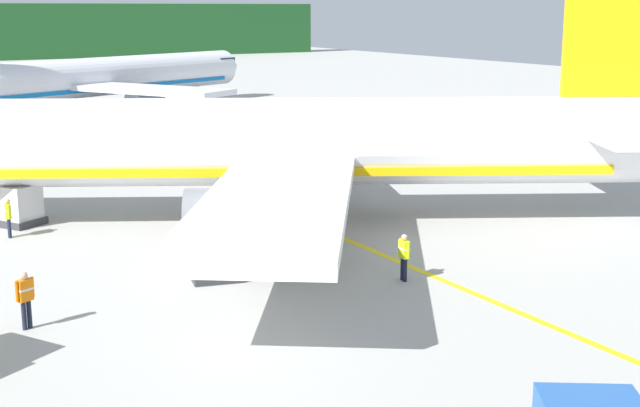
{
  "coord_description": "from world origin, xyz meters",
  "views": [
    {
      "loc": [
        14.44,
        -10.61,
        9.17
      ],
      "look_at": [
        30.6,
        17.24,
        2.01
      ],
      "focal_mm": 49.46,
      "sensor_mm": 36.0,
      "label": 1
    }
  ],
  "objects_px": {
    "crew_loader_right": "(404,253)",
    "cargo_container_mid": "(216,251)",
    "airliner_foreground": "(245,144)",
    "cargo_container_near": "(19,205)",
    "crew_supervisor": "(8,215)",
    "airliner_mid_apron": "(96,78)",
    "crew_loader_left": "(25,295)"
  },
  "relations": [
    {
      "from": "crew_loader_right",
      "to": "crew_loader_left",
      "type": "bearing_deg",
      "value": 171.99
    },
    {
      "from": "airliner_foreground",
      "to": "cargo_container_mid",
      "type": "bearing_deg",
      "value": -122.56
    },
    {
      "from": "cargo_container_mid",
      "to": "crew_loader_right",
      "type": "height_order",
      "value": "cargo_container_mid"
    },
    {
      "from": "crew_loader_left",
      "to": "crew_supervisor",
      "type": "height_order",
      "value": "crew_loader_left"
    },
    {
      "from": "airliner_foreground",
      "to": "airliner_mid_apron",
      "type": "bearing_deg",
      "value": 81.98
    },
    {
      "from": "cargo_container_mid",
      "to": "crew_supervisor",
      "type": "relative_size",
      "value": 1.26
    },
    {
      "from": "cargo_container_near",
      "to": "cargo_container_mid",
      "type": "relative_size",
      "value": 1.09
    },
    {
      "from": "cargo_container_mid",
      "to": "crew_loader_left",
      "type": "height_order",
      "value": "cargo_container_mid"
    },
    {
      "from": "airliner_mid_apron",
      "to": "crew_supervisor",
      "type": "relative_size",
      "value": 21.86
    },
    {
      "from": "airliner_foreground",
      "to": "cargo_container_near",
      "type": "distance_m",
      "value": 10.08
    },
    {
      "from": "crew_loader_right",
      "to": "cargo_container_mid",
      "type": "bearing_deg",
      "value": 147.03
    },
    {
      "from": "airliner_foreground",
      "to": "crew_supervisor",
      "type": "bearing_deg",
      "value": 167.72
    },
    {
      "from": "airliner_mid_apron",
      "to": "cargo_container_near",
      "type": "bearing_deg",
      "value": -110.7
    },
    {
      "from": "cargo_container_near",
      "to": "crew_supervisor",
      "type": "bearing_deg",
      "value": -112.57
    },
    {
      "from": "crew_loader_right",
      "to": "crew_supervisor",
      "type": "xyz_separation_m",
      "value": [
        -10.52,
        12.86,
        -0.02
      ]
    },
    {
      "from": "airliner_mid_apron",
      "to": "crew_supervisor",
      "type": "height_order",
      "value": "airliner_mid_apron"
    },
    {
      "from": "cargo_container_near",
      "to": "cargo_container_mid",
      "type": "distance_m",
      "value": 12.1
    },
    {
      "from": "crew_supervisor",
      "to": "airliner_foreground",
      "type": "bearing_deg",
      "value": -12.28
    },
    {
      "from": "cargo_container_mid",
      "to": "crew_supervisor",
      "type": "height_order",
      "value": "cargo_container_mid"
    },
    {
      "from": "crew_loader_left",
      "to": "crew_supervisor",
      "type": "bearing_deg",
      "value": 81.35
    },
    {
      "from": "airliner_foreground",
      "to": "cargo_container_mid",
      "type": "xyz_separation_m",
      "value": [
        -4.61,
        -7.22,
        -2.42
      ]
    },
    {
      "from": "crew_loader_left",
      "to": "airliner_foreground",
      "type": "bearing_deg",
      "value": 38.42
    },
    {
      "from": "airliner_foreground",
      "to": "crew_supervisor",
      "type": "distance_m",
      "value": 10.21
    },
    {
      "from": "cargo_container_near",
      "to": "crew_loader_left",
      "type": "relative_size",
      "value": 1.29
    },
    {
      "from": "crew_loader_right",
      "to": "crew_supervisor",
      "type": "distance_m",
      "value": 16.62
    },
    {
      "from": "airliner_foreground",
      "to": "cargo_container_near",
      "type": "relative_size",
      "value": 17.2
    },
    {
      "from": "cargo_container_mid",
      "to": "crew_loader_right",
      "type": "xyz_separation_m",
      "value": [
        5.44,
        -3.53,
        0.0
      ]
    },
    {
      "from": "airliner_foreground",
      "to": "airliner_mid_apron",
      "type": "relative_size",
      "value": 1.08
    },
    {
      "from": "airliner_mid_apron",
      "to": "cargo_container_mid",
      "type": "height_order",
      "value": "airliner_mid_apron"
    },
    {
      "from": "airliner_mid_apron",
      "to": "crew_loader_right",
      "type": "distance_m",
      "value": 54.99
    },
    {
      "from": "crew_loader_right",
      "to": "airliner_foreground",
      "type": "bearing_deg",
      "value": 94.44
    },
    {
      "from": "airliner_foreground",
      "to": "cargo_container_mid",
      "type": "relative_size",
      "value": 18.74
    }
  ]
}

